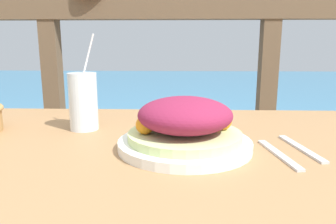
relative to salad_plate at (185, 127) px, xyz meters
name	(u,v)px	position (x,y,z in m)	size (l,w,h in m)	color
patio_table	(142,182)	(-0.10, 0.03, -0.14)	(1.28, 0.76, 0.74)	#997047
railing_fence	(159,80)	(-0.10, 0.70, 0.02)	(2.80, 0.08, 1.15)	brown
sea_backdrop	(172,104)	(-0.10, 3.20, -0.57)	(12.00, 4.00, 0.45)	teal
salad_plate	(185,127)	(0.00, 0.00, 0.00)	(0.29, 0.29, 0.11)	white
drink_glass	(83,101)	(-0.26, 0.15, 0.03)	(0.07, 0.07, 0.25)	silver
fork	(279,154)	(0.19, -0.04, -0.05)	(0.04, 0.18, 0.00)	silver
knife	(301,148)	(0.25, 0.01, -0.05)	(0.05, 0.18, 0.00)	silver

